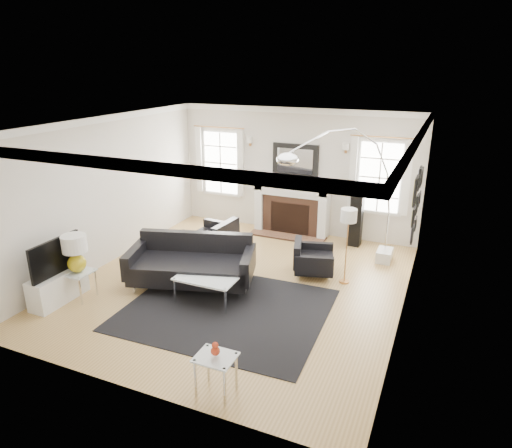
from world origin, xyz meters
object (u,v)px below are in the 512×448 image
at_px(armchair_right, 311,260).
at_px(arc_floor_lamp, 341,193).
at_px(armchair_left, 213,240).
at_px(sofa, 192,264).
at_px(coffee_table, 213,274).
at_px(gourd_lamp, 75,251).
at_px(fireplace, 292,211).

height_order(armchair_right, arc_floor_lamp, arc_floor_lamp).
xyz_separation_m(armchair_left, arc_floor_lamp, (2.42, 0.44, 1.12)).
distance_m(sofa, coffee_table, 0.61).
height_order(armchair_left, armchair_right, armchair_left).
height_order(armchair_right, coffee_table, armchair_right).
relative_size(armchair_right, coffee_table, 0.95).
distance_m(armchair_left, coffee_table, 1.70).
bearing_deg(armchair_left, sofa, -78.33).
bearing_deg(sofa, arc_floor_lamp, 37.75).
bearing_deg(gourd_lamp, fireplace, 62.77).
distance_m(sofa, arc_floor_lamp, 2.95).
height_order(fireplace, coffee_table, fireplace).
bearing_deg(gourd_lamp, armchair_left, 63.86).
relative_size(armchair_right, arc_floor_lamp, 0.35).
bearing_deg(arc_floor_lamp, fireplace, 134.85).
bearing_deg(armchair_right, fireplace, 118.77).
xyz_separation_m(coffee_table, gourd_lamp, (-1.99, -0.93, 0.43)).
height_order(fireplace, armchair_left, fireplace).
xyz_separation_m(armchair_left, coffee_table, (0.81, -1.49, 0.06)).
distance_m(armchair_left, gourd_lamp, 2.74).
height_order(armchair_left, coffee_table, armchair_left).
xyz_separation_m(sofa, coffee_table, (0.55, -0.26, 0.03)).
relative_size(fireplace, sofa, 0.73).
relative_size(sofa, armchair_left, 2.31).
xyz_separation_m(coffee_table, arc_floor_lamp, (1.61, 1.94, 1.06)).
bearing_deg(armchair_left, armchair_right, -1.54).
relative_size(coffee_table, arc_floor_lamp, 0.37).
height_order(fireplace, sofa, fireplace).
distance_m(fireplace, coffee_table, 3.36).
xyz_separation_m(armchair_right, coffee_table, (-1.26, -1.44, 0.11)).
relative_size(fireplace, coffee_table, 1.71).
xyz_separation_m(fireplace, arc_floor_lamp, (1.40, -1.41, 0.93)).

